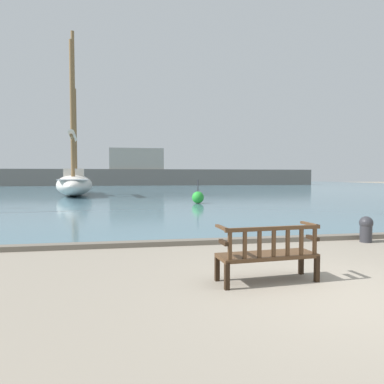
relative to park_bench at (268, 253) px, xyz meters
name	(u,v)px	position (x,y,z in m)	size (l,w,h in m)	color
ground_plane	(339,294)	(0.79, -0.71, -0.47)	(160.00, 160.00, 0.00)	gray
harbor_water	(153,187)	(0.79, 43.29, -0.43)	(100.00, 80.00, 0.08)	slate
quay_edge_kerb	(249,240)	(0.79, 3.14, -0.41)	(40.00, 0.30, 0.12)	#675F54
park_bench	(268,253)	(0.00, 0.00, 0.00)	(1.64, 0.65, 0.92)	black
sailboat_nearest_starboard	(75,180)	(-6.79, 24.16, 0.83)	(3.95, 11.56, 13.36)	silver
mooring_bollard	(366,228)	(3.76, 2.68, -0.11)	(0.34, 0.34, 0.66)	#2D2D33
channel_buoy	(198,197)	(1.64, 14.43, -0.04)	(0.70, 0.70, 1.40)	green
far_breakwater	(148,175)	(0.49, 52.06, 1.33)	(56.60, 2.40, 6.18)	#66605B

